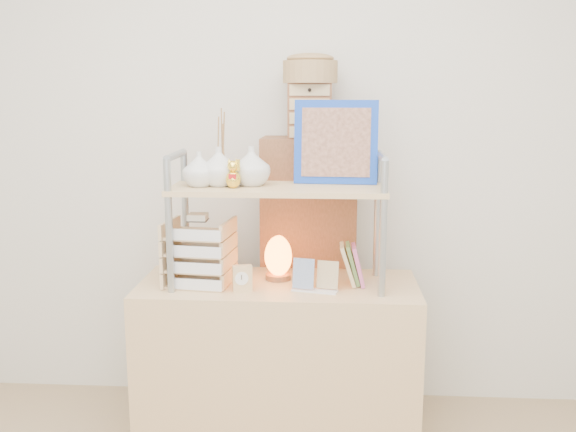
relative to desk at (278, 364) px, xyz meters
name	(u,v)px	position (x,y,z in m)	size (l,w,h in m)	color
room_shell	(254,44)	(0.00, -0.81, 1.32)	(3.42, 3.41, 2.61)	silver
desk	(278,364)	(0.00, 0.00, 0.00)	(1.20, 0.50, 0.75)	tan
cabinet	(309,276)	(0.12, 0.37, 0.30)	(0.45, 0.24, 1.35)	brown
hutch	(262,179)	(-0.07, 0.01, 0.83)	(0.90, 0.34, 0.78)	#969EA3
letter_tray	(199,256)	(-0.33, -0.03, 0.50)	(0.28, 0.27, 0.31)	tan
salt_lamp	(278,257)	(0.00, 0.06, 0.48)	(0.13, 0.12, 0.20)	brown
desk_clock	(242,278)	(-0.14, -0.12, 0.43)	(0.08, 0.05, 0.11)	tan
postcard_stand	(315,282)	(0.16, -0.10, 0.41)	(0.20, 0.09, 0.14)	white
drawer_chest	(310,111)	(0.12, 0.35, 1.10)	(0.20, 0.16, 0.25)	brown
woven_basket	(310,72)	(0.12, 0.35, 1.28)	(0.25, 0.25, 0.10)	olive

